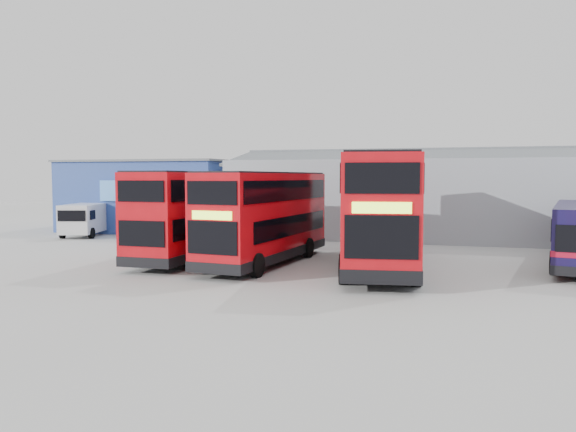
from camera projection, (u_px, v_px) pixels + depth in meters
The scene contains 7 objects.
ground_plane at pixel (250, 284), 20.73m from camera, with size 120.00×120.00×0.00m, color #A5A5A0.
office_block at pixel (157, 195), 41.71m from camera, with size 12.30×8.32×5.12m.
maintenance_shed at pixel (466, 197), 37.46m from camera, with size 30.50×12.00×5.89m.
double_decker_left at pixel (197, 215), 26.96m from camera, with size 2.63×9.96×4.19m.
double_decker_centre at pixel (266, 218), 25.38m from camera, with size 3.33×10.01×4.16m.
double_decker_right at pixel (378, 212), 24.13m from camera, with size 4.35×11.70×4.84m.
panel_van at pixel (86, 218), 37.42m from camera, with size 3.17×5.24×2.15m.
Camera 1 is at (7.10, -19.29, 3.94)m, focal length 35.00 mm.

